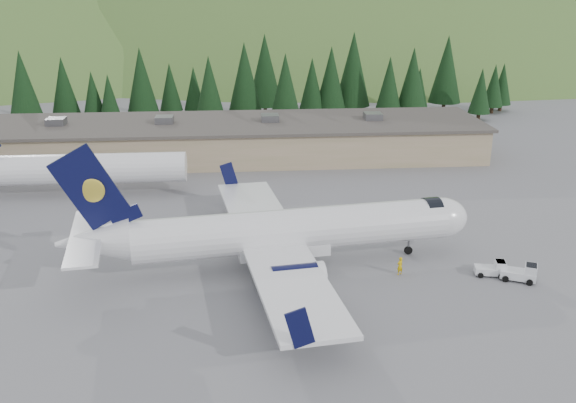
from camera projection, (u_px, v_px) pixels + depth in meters
The scene contains 9 objects.
ground at pixel (293, 265), 58.11m from camera, with size 600.00×600.00×0.00m, color slate.
airliner at pixel (282, 232), 56.81m from camera, with size 36.92×34.76×12.25m.
second_airliner at pixel (67, 168), 75.80m from camera, with size 27.50×11.00×10.05m.
baggage_tug_a at pixel (493, 269), 55.88m from camera, with size 2.76×1.95×1.36m.
baggage_tug_b at pixel (522, 273), 54.88m from camera, with size 3.26×2.66×1.56m.
terminal_building at pixel (236, 139), 92.62m from camera, with size 71.00×17.00×6.10m.
ramp_worker at pixel (400, 266), 55.94m from camera, with size 0.60×0.40×1.65m, color #DCAF05.
tree_line at pixel (233, 82), 113.02m from camera, with size 110.11×18.70×14.27m.
hills at pixel (371, 234), 284.63m from camera, with size 614.00×330.00×300.00m.
Camera 1 is at (-4.79, -52.76, 24.56)m, focal length 40.00 mm.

